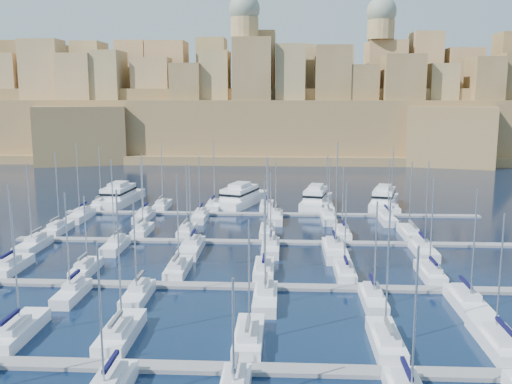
# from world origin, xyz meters

# --- Properties ---
(ground) EXTENTS (600.00, 600.00, 0.00)m
(ground) POSITION_xyz_m (0.00, 0.00, 0.00)
(ground) COLOR black
(ground) RESTS_ON ground
(pontoon_near) EXTENTS (84.00, 2.00, 0.40)m
(pontoon_near) POSITION_xyz_m (0.00, -34.00, 0.20)
(pontoon_near) COLOR slate
(pontoon_near) RESTS_ON ground
(pontoon_mid_near) EXTENTS (84.00, 2.00, 0.40)m
(pontoon_mid_near) POSITION_xyz_m (0.00, -12.00, 0.20)
(pontoon_mid_near) COLOR slate
(pontoon_mid_near) RESTS_ON ground
(pontoon_mid_far) EXTENTS (84.00, 2.00, 0.40)m
(pontoon_mid_far) POSITION_xyz_m (0.00, 10.00, 0.20)
(pontoon_mid_far) COLOR slate
(pontoon_mid_far) RESTS_ON ground
(pontoon_far) EXTENTS (84.00, 2.00, 0.40)m
(pontoon_far) POSITION_xyz_m (0.00, 32.00, 0.20)
(pontoon_far) COLOR slate
(pontoon_far) RESTS_ON ground
(sailboat_1) EXTENTS (2.91, 9.70, 14.16)m
(sailboat_1) POSITION_xyz_m (-23.89, -28.27, 0.75)
(sailboat_1) COLOR white
(sailboat_1) RESTS_ON ground
(sailboat_2) EXTENTS (2.97, 9.88, 15.58)m
(sailboat_2) POSITION_xyz_m (-13.31, -28.18, 0.76)
(sailboat_2) COLOR white
(sailboat_2) RESTS_ON ground
(sailboat_3) EXTENTS (2.77, 9.23, 12.87)m
(sailboat_3) POSITION_xyz_m (-0.33, -28.50, 0.74)
(sailboat_3) COLOR white
(sailboat_3) RESTS_ON ground
(sailboat_4) EXTENTS (2.74, 9.13, 15.08)m
(sailboat_4) POSITION_xyz_m (13.09, -28.55, 0.75)
(sailboat_4) COLOR white
(sailboat_4) RESTS_ON ground
(sailboat_5) EXTENTS (3.10, 10.34, 13.59)m
(sailboat_5) POSITION_xyz_m (24.00, -27.95, 0.75)
(sailboat_5) COLOR white
(sailboat_5) RESTS_ON ground
(sailboat_12) EXTENTS (2.62, 8.75, 12.68)m
(sailboat_12) POSITION_xyz_m (-34.87, -6.74, 0.73)
(sailboat_12) COLOR white
(sailboat_12) RESTS_ON ground
(sailboat_13) EXTENTS (2.37, 7.90, 11.08)m
(sailboat_13) POSITION_xyz_m (-24.22, -7.16, 0.71)
(sailboat_13) COLOR white
(sailboat_13) RESTS_ON ground
(sailboat_14) EXTENTS (2.67, 8.90, 14.09)m
(sailboat_14) POSITION_xyz_m (-11.49, -6.66, 0.74)
(sailboat_14) COLOR white
(sailboat_14) RESTS_ON ground
(sailboat_15) EXTENTS (2.69, 8.98, 13.29)m
(sailboat_15) POSITION_xyz_m (0.34, -6.62, 0.74)
(sailboat_15) COLOR white
(sailboat_15) RESTS_ON ground
(sailboat_16) EXTENTS (2.52, 8.39, 13.15)m
(sailboat_16) POSITION_xyz_m (11.27, -6.91, 0.73)
(sailboat_16) COLOR white
(sailboat_16) RESTS_ON ground
(sailboat_17) EXTENTS (2.60, 8.66, 13.73)m
(sailboat_17) POSITION_xyz_m (22.71, -6.78, 0.74)
(sailboat_17) COLOR white
(sailboat_17) RESTS_ON ground
(sailboat_19) EXTENTS (2.40, 8.00, 13.41)m
(sailboat_19) POSITION_xyz_m (-22.53, -16.90, 0.73)
(sailboat_19) COLOR white
(sailboat_19) RESTS_ON ground
(sailboat_20) EXTENTS (2.52, 8.41, 12.48)m
(sailboat_20) POSITION_xyz_m (-14.40, -17.10, 0.72)
(sailboat_20) COLOR white
(sailboat_20) RESTS_ON ground
(sailboat_21) EXTENTS (2.75, 9.16, 13.82)m
(sailboat_21) POSITION_xyz_m (0.91, -17.46, 0.74)
(sailboat_21) COLOR white
(sailboat_21) RESTS_ON ground
(sailboat_22) EXTENTS (2.51, 8.35, 12.78)m
(sailboat_22) POSITION_xyz_m (13.55, -17.07, 0.73)
(sailboat_22) COLOR white
(sailboat_22) RESTS_ON ground
(sailboat_23) EXTENTS (3.08, 10.28, 14.56)m
(sailboat_23) POSITION_xyz_m (24.24, -18.02, 0.76)
(sailboat_23) COLOR white
(sailboat_23) RESTS_ON ground
(sailboat_24) EXTENTS (2.67, 8.91, 14.69)m
(sailboat_24) POSITION_xyz_m (-37.19, 15.34, 0.75)
(sailboat_24) COLOR white
(sailboat_24) RESTS_ON ground
(sailboat_25) EXTENTS (2.42, 8.06, 13.13)m
(sailboat_25) POSITION_xyz_m (-21.92, 14.93, 0.73)
(sailboat_25) COLOR white
(sailboat_25) RESTS_ON ground
(sailboat_26) EXTENTS (2.49, 8.31, 12.67)m
(sailboat_26) POSITION_xyz_m (-14.03, 15.05, 0.73)
(sailboat_26) COLOR white
(sailboat_26) RESTS_ON ground
(sailboat_27) EXTENTS (2.61, 8.72, 13.84)m
(sailboat_27) POSITION_xyz_m (0.12, 15.25, 0.74)
(sailboat_27) COLOR white
(sailboat_27) RESTS_ON ground
(sailboat_28) EXTENTS (2.50, 8.32, 12.40)m
(sailboat_28) POSITION_xyz_m (13.06, 15.05, 0.72)
(sailboat_28) COLOR white
(sailboat_28) RESTS_ON ground
(sailboat_29) EXTENTS (2.79, 9.31, 13.35)m
(sailboat_29) POSITION_xyz_m (24.66, 15.54, 0.74)
(sailboat_29) COLOR white
(sailboat_29) RESTS_ON ground
(sailboat_30) EXTENTS (2.81, 9.36, 14.18)m
(sailboat_30) POSITION_xyz_m (-36.78, 4.43, 0.75)
(sailboat_30) COLOR white
(sailboat_30) RESTS_ON ground
(sailboat_31) EXTENTS (2.63, 8.77, 14.77)m
(sailboat_31) POSITION_xyz_m (-23.63, 4.73, 0.75)
(sailboat_31) COLOR white
(sailboat_31) RESTS_ON ground
(sailboat_32) EXTENTS (3.05, 10.16, 14.01)m
(sailboat_32) POSITION_xyz_m (-11.40, 4.04, 0.75)
(sailboat_32) COLOR white
(sailboat_32) RESTS_ON ground
(sailboat_33) EXTENTS (2.69, 8.96, 13.02)m
(sailboat_33) POSITION_xyz_m (0.93, 4.63, 0.73)
(sailboat_33) COLOR white
(sailboat_33) RESTS_ON ground
(sailboat_34) EXTENTS (3.34, 11.13, 17.71)m
(sailboat_34) POSITION_xyz_m (10.80, 3.56, 0.79)
(sailboat_34) COLOR white
(sailboat_34) RESTS_ON ground
(sailboat_35) EXTENTS (2.82, 9.41, 14.81)m
(sailboat_35) POSITION_xyz_m (24.43, 4.41, 0.75)
(sailboat_35) COLOR white
(sailboat_35) RESTS_ON ground
(sailboat_36) EXTENTS (2.53, 8.44, 13.63)m
(sailboat_36) POSITION_xyz_m (-36.64, 37.11, 0.74)
(sailboat_36) COLOR white
(sailboat_36) RESTS_ON ground
(sailboat_37) EXTENTS (2.62, 8.73, 13.83)m
(sailboat_37) POSITION_xyz_m (-23.22, 37.25, 0.74)
(sailboat_37) COLOR white
(sailboat_37) RESTS_ON ground
(sailboat_38) EXTENTS (2.87, 9.56, 15.12)m
(sailboat_38) POSITION_xyz_m (-12.09, 37.66, 0.76)
(sailboat_38) COLOR white
(sailboat_38) RESTS_ON ground
(sailboat_39) EXTENTS (2.71, 9.04, 11.95)m
(sailboat_39) POSITION_xyz_m (-0.80, 37.40, 0.73)
(sailboat_39) COLOR white
(sailboat_39) RESTS_ON ground
(sailboat_40) EXTENTS (2.64, 8.81, 12.32)m
(sailboat_40) POSITION_xyz_m (11.94, 37.29, 0.73)
(sailboat_40) COLOR white
(sailboat_40) RESTS_ON ground
(sailboat_41) EXTENTS (2.47, 8.22, 13.75)m
(sailboat_41) POSITION_xyz_m (25.45, 37.01, 0.74)
(sailboat_41) COLOR white
(sailboat_41) RESTS_ON ground
(sailboat_42) EXTENTS (2.96, 9.86, 15.41)m
(sailboat_42) POSITION_xyz_m (-37.00, 26.19, 0.76)
(sailboat_42) COLOR white
(sailboat_42) RESTS_ON ground
(sailboat_43) EXTENTS (2.69, 8.98, 13.40)m
(sailboat_43) POSITION_xyz_m (-24.49, 26.62, 0.74)
(sailboat_43) COLOR white
(sailboat_43) RESTS_ON ground
(sailboat_44) EXTENTS (2.64, 8.81, 13.40)m
(sailboat_44) POSITION_xyz_m (-13.42, 26.71, 0.74)
(sailboat_44) COLOR white
(sailboat_44) RESTS_ON ground
(sailboat_45) EXTENTS (2.77, 9.22, 12.50)m
(sailboat_45) POSITION_xyz_m (1.30, 26.50, 0.73)
(sailboat_45) COLOR white
(sailboat_45) RESTS_ON ground
(sailboat_46) EXTENTS (2.60, 8.67, 12.81)m
(sailboat_46) POSITION_xyz_m (11.53, 26.77, 0.73)
(sailboat_46) COLOR white
(sailboat_46) RESTS_ON ground
(sailboat_47) EXTENTS (2.70, 8.99, 12.63)m
(sailboat_47) POSITION_xyz_m (22.73, 26.62, 0.73)
(sailboat_47) COLOR white
(sailboat_47) RESTS_ON ground
(motor_yacht_a) EXTENTS (7.02, 18.65, 5.25)m
(motor_yacht_a) POSITION_xyz_m (-33.94, 42.27, 1.73)
(motor_yacht_a) COLOR white
(motor_yacht_a) RESTS_ON ground
(motor_yacht_b) EXTENTS (11.56, 19.96, 5.25)m
(motor_yacht_b) POSITION_xyz_m (-6.75, 42.71, 1.73)
(motor_yacht_b) COLOR white
(motor_yacht_b) RESTS_ON ground
(motor_yacht_c) EXTENTS (8.10, 16.70, 5.25)m
(motor_yacht_c) POSITION_xyz_m (9.88, 41.21, 1.73)
(motor_yacht_c) COLOR white
(motor_yacht_c) RESTS_ON ground
(motor_yacht_d) EXTENTS (8.86, 16.75, 5.25)m
(motor_yacht_d) POSITION_xyz_m (24.54, 41.22, 1.73)
(motor_yacht_d) COLOR white
(motor_yacht_d) RESTS_ON ground
(fortified_city) EXTENTS (460.00, 108.95, 59.52)m
(fortified_city) POSITION_xyz_m (-0.19, 155.26, 14.74)
(fortified_city) COLOR brown
(fortified_city) RESTS_ON ground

